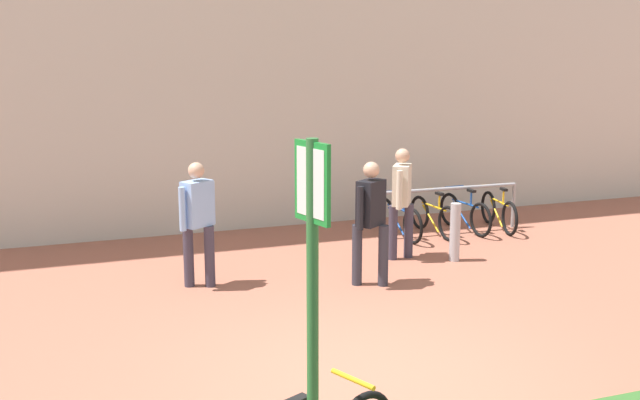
% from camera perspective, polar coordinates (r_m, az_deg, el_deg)
% --- Properties ---
extents(ground_plane, '(60.00, 60.00, 0.00)m').
position_cam_1_polar(ground_plane, '(7.58, 4.34, -13.47)').
color(ground_plane, '#9E5B47').
extents(parking_sign_post, '(0.12, 0.36, 2.66)m').
position_cam_1_polar(parking_sign_post, '(4.83, -0.58, -6.26)').
color(parking_sign_post, '#2D7238').
rests_on(parking_sign_post, ground).
extents(bike_rack_cluster, '(2.66, 1.62, 0.83)m').
position_cam_1_polar(bike_rack_cluster, '(13.23, 9.93, -1.05)').
color(bike_rack_cluster, '#99999E').
rests_on(bike_rack_cluster, ground).
extents(bollard_steel, '(0.16, 0.16, 0.90)m').
position_cam_1_polar(bollard_steel, '(11.51, 10.34, -2.45)').
color(bollard_steel, '#ADADB2').
rests_on(bollard_steel, ground).
extents(person_suited_dark, '(0.52, 0.42, 1.72)m').
position_cam_1_polar(person_suited_dark, '(10.05, 3.92, -1.20)').
color(person_suited_dark, '#2D2D38').
rests_on(person_suited_dark, ground).
extents(person_shirt_blue, '(0.54, 0.41, 1.72)m').
position_cam_1_polar(person_shirt_blue, '(10.11, -9.39, -1.26)').
color(person_shirt_blue, '#383342').
rests_on(person_shirt_blue, ground).
extents(person_casual_tan, '(0.42, 0.52, 1.72)m').
position_cam_1_polar(person_casual_tan, '(11.40, 6.29, 0.29)').
color(person_casual_tan, '#383342').
rests_on(person_casual_tan, ground).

